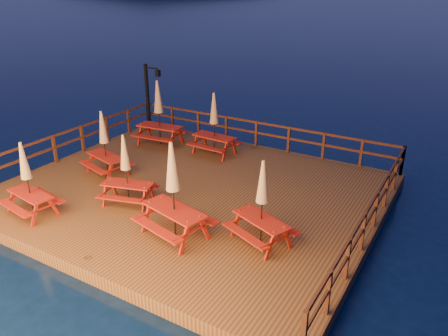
# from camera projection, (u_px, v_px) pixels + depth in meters

# --- Properties ---
(ground) EXTENTS (500.00, 500.00, 0.00)m
(ground) POSITION_uv_depth(u_px,v_px,m) (191.00, 200.00, 14.88)
(ground) COLOR #051531
(ground) RESTS_ON ground
(deck) EXTENTS (12.00, 10.00, 0.40)m
(deck) POSITION_uv_depth(u_px,v_px,m) (191.00, 194.00, 14.80)
(deck) COLOR #4E2919
(deck) RESTS_ON ground
(deck_piles) EXTENTS (11.44, 9.44, 1.40)m
(deck_piles) POSITION_uv_depth(u_px,v_px,m) (192.00, 207.00, 15.00)
(deck_piles) COLOR #351C11
(deck_piles) RESTS_ON ground
(railing) EXTENTS (11.80, 9.75, 1.10)m
(railing) POSITION_uv_depth(u_px,v_px,m) (218.00, 152.00, 15.82)
(railing) COLOR #351C11
(railing) RESTS_ON deck
(lamp_post) EXTENTS (0.85, 0.18, 3.00)m
(lamp_post) POSITION_uv_depth(u_px,v_px,m) (150.00, 91.00, 20.13)
(lamp_post) COLOR black
(lamp_post) RESTS_ON deck
(picnic_table_0) EXTENTS (2.07, 1.76, 2.74)m
(picnic_table_0) POSITION_uv_depth(u_px,v_px,m) (159.00, 112.00, 18.22)
(picnic_table_0) COLOR maroon
(picnic_table_0) RESTS_ON deck
(picnic_table_1) EXTENTS (1.77, 1.52, 2.29)m
(picnic_table_1) POSITION_uv_depth(u_px,v_px,m) (27.00, 178.00, 12.73)
(picnic_table_1) COLOR maroon
(picnic_table_1) RESTS_ON deck
(picnic_table_2) EXTENTS (2.05, 1.88, 2.37)m
(picnic_table_2) POSITION_uv_depth(u_px,v_px,m) (262.00, 201.00, 11.28)
(picnic_table_2) COLOR maroon
(picnic_table_2) RESTS_ON deck
(picnic_table_3) EXTENTS (2.23, 1.98, 2.74)m
(picnic_table_3) POSITION_uv_depth(u_px,v_px,m) (173.00, 189.00, 11.51)
(picnic_table_3) COLOR maroon
(picnic_table_3) RESTS_ON deck
(picnic_table_4) EXTENTS (1.84, 1.55, 2.51)m
(picnic_table_4) POSITION_uv_depth(u_px,v_px,m) (214.00, 123.00, 17.24)
(picnic_table_4) COLOR maroon
(picnic_table_4) RESTS_ON deck
(picnic_table_5) EXTENTS (1.93, 1.73, 2.35)m
(picnic_table_5) POSITION_uv_depth(u_px,v_px,m) (104.00, 142.00, 15.44)
(picnic_table_5) COLOR maroon
(picnic_table_5) RESTS_ON deck
(picnic_table_6) EXTENTS (1.89, 1.70, 2.27)m
(picnic_table_6) POSITION_uv_depth(u_px,v_px,m) (126.00, 169.00, 13.37)
(picnic_table_6) COLOR maroon
(picnic_table_6) RESTS_ON deck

